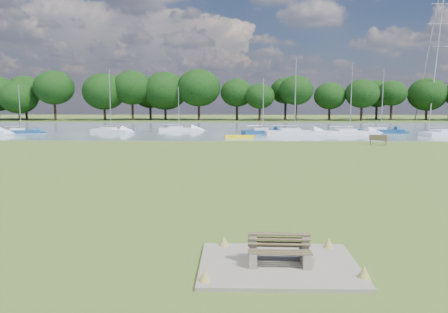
{
  "coord_description": "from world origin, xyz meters",
  "views": [
    {
      "loc": [
        -1.18,
        -25.22,
        4.42
      ],
      "look_at": [
        -1.76,
        -2.0,
        1.42
      ],
      "focal_mm": 35.0,
      "sensor_mm": 36.0,
      "label": 1
    }
  ],
  "objects_px": {
    "kayak": "(240,137)",
    "sailboat_3": "(262,130)",
    "sailboat_9": "(381,130)",
    "sailboat_2": "(349,131)",
    "riverbank_bench": "(378,140)",
    "sailboat_7": "(111,129)",
    "sailboat_1": "(294,131)",
    "bench_pair": "(279,250)",
    "sailboat_8": "(178,128)",
    "sailboat_4": "(447,132)",
    "pylon": "(445,22)",
    "sailboat_0": "(21,130)"
  },
  "relations": [
    {
      "from": "sailboat_3",
      "to": "sailboat_8",
      "type": "bearing_deg",
      "value": 136.31
    },
    {
      "from": "sailboat_1",
      "to": "sailboat_3",
      "type": "distance_m",
      "value": 4.48
    },
    {
      "from": "bench_pair",
      "to": "riverbank_bench",
      "type": "bearing_deg",
      "value": 69.39
    },
    {
      "from": "sailboat_1",
      "to": "sailboat_2",
      "type": "height_order",
      "value": "sailboat_1"
    },
    {
      "from": "sailboat_1",
      "to": "sailboat_9",
      "type": "height_order",
      "value": "sailboat_1"
    },
    {
      "from": "bench_pair",
      "to": "sailboat_2",
      "type": "xyz_separation_m",
      "value": [
        13.54,
        45.09,
        0.03
      ]
    },
    {
      "from": "bench_pair",
      "to": "sailboat_1",
      "type": "xyz_separation_m",
      "value": [
        6.27,
        43.84,
        0.12
      ]
    },
    {
      "from": "sailboat_1",
      "to": "sailboat_9",
      "type": "xyz_separation_m",
      "value": [
        12.13,
        3.95,
        -0.05
      ]
    },
    {
      "from": "riverbank_bench",
      "to": "sailboat_7",
      "type": "bearing_deg",
      "value": 174.45
    },
    {
      "from": "sailboat_2",
      "to": "kayak",
      "type": "bearing_deg",
      "value": -167.98
    },
    {
      "from": "sailboat_7",
      "to": "sailboat_4",
      "type": "bearing_deg",
      "value": 14.76
    },
    {
      "from": "sailboat_8",
      "to": "sailboat_9",
      "type": "xyz_separation_m",
      "value": [
        27.68,
        -3.45,
        0.1
      ]
    },
    {
      "from": "kayak",
      "to": "bench_pair",
      "type": "bearing_deg",
      "value": -88.07
    },
    {
      "from": "pylon",
      "to": "sailboat_7",
      "type": "height_order",
      "value": "pylon"
    },
    {
      "from": "sailboat_0",
      "to": "sailboat_1",
      "type": "distance_m",
      "value": 36.29
    },
    {
      "from": "sailboat_0",
      "to": "sailboat_1",
      "type": "height_order",
      "value": "sailboat_1"
    },
    {
      "from": "kayak",
      "to": "sailboat_1",
      "type": "xyz_separation_m",
      "value": [
        6.86,
        4.27,
        0.36
      ]
    },
    {
      "from": "riverbank_bench",
      "to": "kayak",
      "type": "height_order",
      "value": "riverbank_bench"
    },
    {
      "from": "sailboat_4",
      "to": "sailboat_9",
      "type": "height_order",
      "value": "sailboat_4"
    },
    {
      "from": "riverbank_bench",
      "to": "sailboat_8",
      "type": "distance_m",
      "value": 29.34
    },
    {
      "from": "kayak",
      "to": "sailboat_4",
      "type": "bearing_deg",
      "value": 10.02
    },
    {
      "from": "pylon",
      "to": "sailboat_2",
      "type": "distance_m",
      "value": 52.75
    },
    {
      "from": "sailboat_1",
      "to": "sailboat_2",
      "type": "relative_size",
      "value": 1.08
    },
    {
      "from": "sailboat_1",
      "to": "sailboat_9",
      "type": "bearing_deg",
      "value": 14.3
    },
    {
      "from": "bench_pair",
      "to": "kayak",
      "type": "distance_m",
      "value": 39.58
    },
    {
      "from": "bench_pair",
      "to": "sailboat_3",
      "type": "relative_size",
      "value": 0.23
    },
    {
      "from": "kayak",
      "to": "pylon",
      "type": "xyz_separation_m",
      "value": [
        43.41,
        44.43,
        20.53
      ]
    },
    {
      "from": "riverbank_bench",
      "to": "sailboat_3",
      "type": "xyz_separation_m",
      "value": [
        -10.57,
        14.01,
        -0.02
      ]
    },
    {
      "from": "riverbank_bench",
      "to": "bench_pair",
      "type": "bearing_deg",
      "value": -90.63
    },
    {
      "from": "kayak",
      "to": "sailboat_1",
      "type": "distance_m",
      "value": 8.09
    },
    {
      "from": "kayak",
      "to": "sailboat_3",
      "type": "height_order",
      "value": "sailboat_3"
    },
    {
      "from": "sailboat_0",
      "to": "sailboat_7",
      "type": "height_order",
      "value": "sailboat_7"
    },
    {
      "from": "sailboat_0",
      "to": "sailboat_3",
      "type": "distance_m",
      "value": 32.38
    },
    {
      "from": "bench_pair",
      "to": "sailboat_8",
      "type": "distance_m",
      "value": 52.08
    },
    {
      "from": "kayak",
      "to": "sailboat_9",
      "type": "distance_m",
      "value": 20.7
    },
    {
      "from": "sailboat_9",
      "to": "sailboat_2",
      "type": "bearing_deg",
      "value": -149.37
    },
    {
      "from": "bench_pair",
      "to": "sailboat_9",
      "type": "distance_m",
      "value": 51.21
    },
    {
      "from": "sailboat_3",
      "to": "sailboat_8",
      "type": "xyz_separation_m",
      "value": [
        -11.75,
        5.05,
        -0.07
      ]
    },
    {
      "from": "bench_pair",
      "to": "sailboat_9",
      "type": "xyz_separation_m",
      "value": [
        18.4,
        47.79,
        0.07
      ]
    },
    {
      "from": "sailboat_4",
      "to": "sailboat_8",
      "type": "distance_m",
      "value": 35.38
    },
    {
      "from": "bench_pair",
      "to": "sailboat_1",
      "type": "bearing_deg",
      "value": 83.29
    },
    {
      "from": "riverbank_bench",
      "to": "sailboat_1",
      "type": "distance_m",
      "value": 13.47
    },
    {
      "from": "sailboat_0",
      "to": "sailboat_1",
      "type": "bearing_deg",
      "value": -21.65
    },
    {
      "from": "riverbank_bench",
      "to": "pylon",
      "type": "bearing_deg",
      "value": 81.51
    },
    {
      "from": "sailboat_4",
      "to": "sailboat_3",
      "type": "bearing_deg",
      "value": 150.58
    },
    {
      "from": "riverbank_bench",
      "to": "sailboat_2",
      "type": "xyz_separation_m",
      "value": [
        0.51,
        12.89,
        -0.03
      ]
    },
    {
      "from": "pylon",
      "to": "sailboat_2",
      "type": "xyz_separation_m",
      "value": [
        -29.29,
        -38.91,
        -20.26
      ]
    },
    {
      "from": "sailboat_3",
      "to": "sailboat_8",
      "type": "distance_m",
      "value": 12.78
    },
    {
      "from": "riverbank_bench",
      "to": "sailboat_1",
      "type": "height_order",
      "value": "sailboat_1"
    },
    {
      "from": "sailboat_4",
      "to": "bench_pair",
      "type": "bearing_deg",
      "value": -143.08
    }
  ]
}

